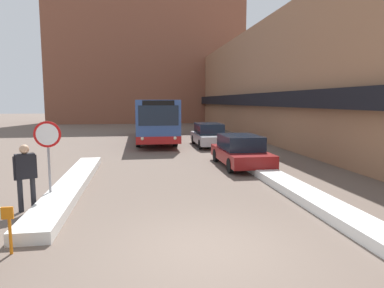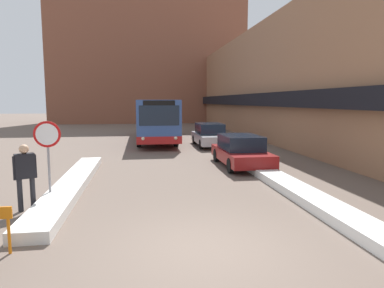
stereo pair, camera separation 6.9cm
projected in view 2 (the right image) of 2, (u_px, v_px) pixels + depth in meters
name	position (u px, v px, depth m)	size (l,w,h in m)	color
ground_plane	(206.00, 250.00, 6.81)	(160.00, 160.00, 0.00)	#66564C
building_row_right	(264.00, 86.00, 31.29)	(5.50, 60.00, 8.71)	#996B4C
building_backdrop_far	(149.00, 51.00, 47.73)	(26.00, 8.00, 19.81)	brown
snow_bank_left	(72.00, 184.00, 11.59)	(0.90, 9.43, 0.29)	silver
snow_bank_right	(298.00, 191.00, 10.72)	(0.90, 10.14, 0.28)	silver
city_bus	(155.00, 118.00, 25.68)	(2.67, 12.30, 3.02)	#335193
parked_car_front	(241.00, 151.00, 15.45)	(1.87, 4.33, 1.41)	maroon
parked_car_middle	(210.00, 135.00, 22.41)	(1.82, 4.39, 1.49)	#B7B7BC
stop_sign	(48.00, 144.00, 9.87)	(0.76, 0.08, 2.38)	gray
pedestrian	(25.00, 171.00, 9.12)	(0.53, 0.42, 1.80)	#232328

